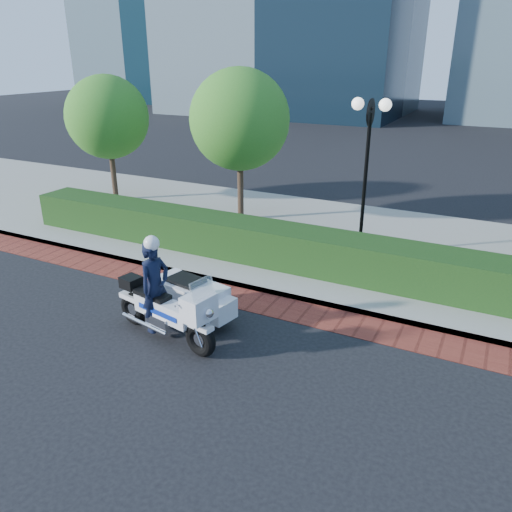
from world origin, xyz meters
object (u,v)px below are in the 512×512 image
at_px(tree_a, 107,117).
at_px(police_motorcycle, 174,298).
at_px(tree_b, 240,120).
at_px(lamppost, 367,154).

distance_m(tree_a, police_motorcycle, 10.60).
relative_size(tree_b, police_motorcycle, 1.83).
distance_m(tree_b, police_motorcycle, 7.69).
bearing_deg(police_motorcycle, lamppost, 78.73).
bearing_deg(tree_b, police_motorcycle, -72.37).
relative_size(tree_a, tree_b, 0.94).
xyz_separation_m(tree_b, police_motorcycle, (2.18, -6.86, -2.69)).
relative_size(lamppost, tree_a, 0.92).
relative_size(tree_a, police_motorcycle, 1.71).
height_order(tree_b, police_motorcycle, tree_b).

